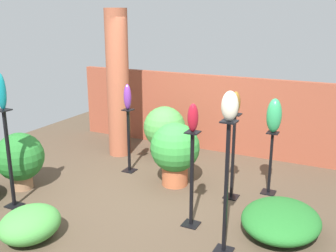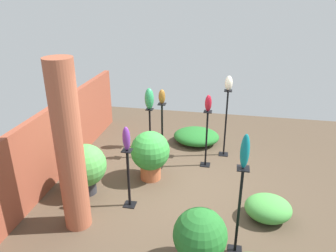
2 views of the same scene
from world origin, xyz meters
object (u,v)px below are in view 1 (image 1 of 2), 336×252
(pedestal_teal, at_px, (10,163))
(art_vase_teal, at_px, (1,91))
(art_vase_ruby, at_px, (193,118))
(potted_plant_mid_left, at_px, (164,129))
(pedestal_jade, at_px, (270,166))
(potted_plant_back_center, at_px, (175,150))
(art_vase_ivory, at_px, (230,106))
(pedestal_violet, at_px, (129,144))
(pedestal_ruby, at_px, (192,184))
(potted_plant_walkway_edge, at_px, (20,158))
(brick_pillar, at_px, (118,84))
(pedestal_ivory, at_px, (226,194))
(art_vase_jade, at_px, (274,116))
(pedestal_bronze, at_px, (233,160))
(art_vase_violet, at_px, (128,97))
(art_vase_bronze, at_px, (236,103))

(pedestal_teal, xyz_separation_m, art_vase_teal, (0.00, 0.00, 0.97))
(art_vase_ruby, distance_m, potted_plant_mid_left, 2.60)
(pedestal_jade, bearing_deg, potted_plant_back_center, -165.92)
(art_vase_ivory, xyz_separation_m, art_vase_ruby, (-0.55, 0.36, -0.27))
(pedestal_violet, relative_size, potted_plant_back_center, 1.09)
(pedestal_teal, relative_size, pedestal_ruby, 1.12)
(potted_plant_back_center, bearing_deg, art_vase_ivory, -47.45)
(art_vase_teal, relative_size, potted_plant_walkway_edge, 0.55)
(brick_pillar, height_order, pedestal_jade, brick_pillar)
(pedestal_ivory, xyz_separation_m, art_vase_ruby, (-0.55, 0.36, 0.69))
(brick_pillar, relative_size, pedestal_violet, 2.49)
(art_vase_jade, bearing_deg, potted_plant_mid_left, 162.01)
(pedestal_ivory, relative_size, potted_plant_mid_left, 1.58)
(brick_pillar, height_order, potted_plant_back_center, brick_pillar)
(potted_plant_back_center, bearing_deg, pedestal_bronze, -2.54)
(art_vase_ivory, bearing_deg, potted_plant_mid_left, 129.37)
(pedestal_jade, distance_m, art_vase_ivory, 2.11)
(pedestal_jade, relative_size, art_vase_violet, 2.28)
(pedestal_teal, bearing_deg, art_vase_ivory, 5.16)
(pedestal_bronze, height_order, art_vase_jade, art_vase_jade)
(pedestal_ivory, bearing_deg, pedestal_bronze, 104.34)
(pedestal_ivory, height_order, potted_plant_walkway_edge, pedestal_ivory)
(pedestal_ivory, bearing_deg, potted_plant_back_center, 132.55)
(brick_pillar, height_order, art_vase_ruby, brick_pillar)
(pedestal_bronze, xyz_separation_m, pedestal_jade, (0.45, 0.38, -0.15))
(art_vase_jade, bearing_deg, pedestal_teal, -146.78)
(art_vase_ivory, relative_size, potted_plant_walkway_edge, 0.36)
(art_vase_violet, bearing_deg, pedestal_ruby, -35.46)
(art_vase_violet, xyz_separation_m, art_vase_teal, (-0.74, -1.78, 0.33))
(brick_pillar, relative_size, art_vase_jade, 5.43)
(pedestal_bronze, xyz_separation_m, pedestal_teal, (-2.58, -1.60, 0.06))
(brick_pillar, distance_m, art_vase_ruby, 2.88)
(brick_pillar, height_order, potted_plant_mid_left, brick_pillar)
(pedestal_jade, xyz_separation_m, art_vase_jade, (0.00, -0.00, 0.75))
(art_vase_violet, height_order, art_vase_teal, art_vase_teal)
(pedestal_ivory, distance_m, pedestal_violet, 2.66)
(brick_pillar, relative_size, pedestal_ruby, 2.18)
(pedestal_bronze, relative_size, art_vase_bronze, 4.01)
(pedestal_ivory, relative_size, pedestal_ruby, 1.23)
(brick_pillar, bearing_deg, potted_plant_back_center, -27.66)
(art_vase_violet, bearing_deg, pedestal_teal, -112.55)
(pedestal_teal, distance_m, art_vase_teal, 0.97)
(pedestal_bronze, relative_size, art_vase_teal, 2.61)
(pedestal_teal, height_order, potted_plant_mid_left, pedestal_teal)
(pedestal_violet, xyz_separation_m, art_vase_jade, (2.28, 0.20, 0.69))
(pedestal_violet, distance_m, potted_plant_back_center, 0.93)
(pedestal_teal, bearing_deg, art_vase_ruby, 14.82)
(art_vase_teal, bearing_deg, potted_plant_back_center, 44.66)
(pedestal_teal, xyz_separation_m, pedestal_jade, (3.02, 1.98, -0.21))
(pedestal_ivory, bearing_deg, pedestal_teal, -174.84)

